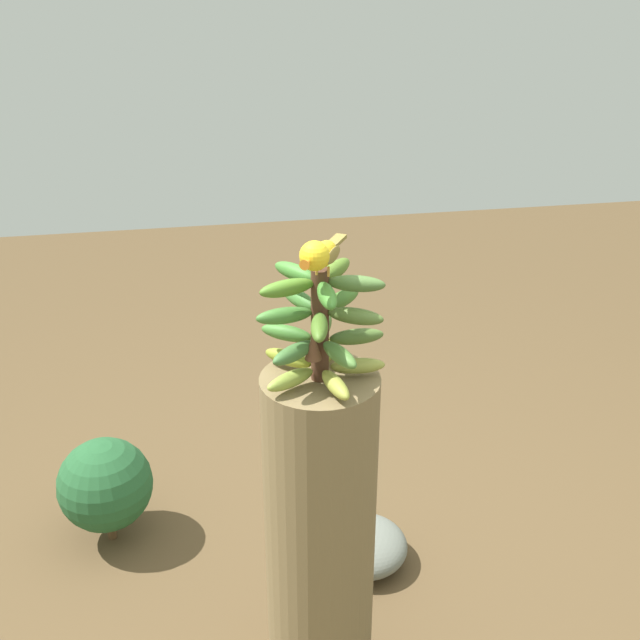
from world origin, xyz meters
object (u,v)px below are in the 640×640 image
(banana_bunch, at_px, (320,326))
(garden_rock, at_px, (363,545))
(perched_bird, at_px, (319,255))
(tropical_shrub, at_px, (105,485))
(banana_tree, at_px, (320,546))

(banana_bunch, bearing_deg, garden_rock, -27.32)
(banana_bunch, bearing_deg, perched_bird, 168.19)
(garden_rock, bearing_deg, perched_bird, 154.24)
(tropical_shrub, bearing_deg, banana_tree, -139.84)
(banana_tree, relative_size, perched_bird, 4.93)
(garden_rock, bearing_deg, banana_tree, 152.73)
(garden_rock, xyz_separation_m, tropical_shrub, (0.27, 0.80, 0.15))
(banana_bunch, bearing_deg, tropical_shrub, 40.15)
(garden_rock, height_order, tropical_shrub, tropical_shrub)
(garden_rock, bearing_deg, banana_bunch, 152.68)
(garden_rock, relative_size, tropical_shrub, 0.77)
(banana_bunch, xyz_separation_m, perched_bird, (-0.05, 0.01, 0.18))
(banana_bunch, xyz_separation_m, garden_rock, (0.43, -0.22, -1.00))
(banana_tree, height_order, tropical_shrub, banana_tree)
(banana_bunch, relative_size, perched_bird, 1.47)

